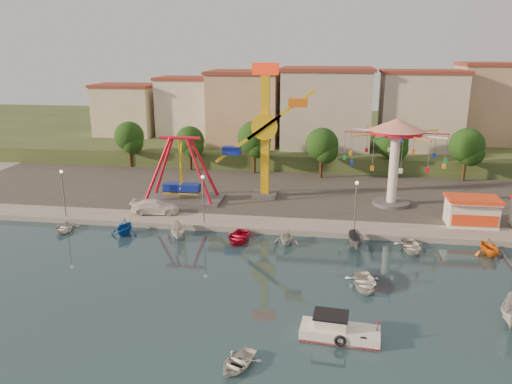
% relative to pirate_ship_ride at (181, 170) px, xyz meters
% --- Properties ---
extents(ground, '(200.00, 200.00, 0.00)m').
position_rel_pirate_ship_ride_xyz_m(ground, '(12.72, -20.71, -4.39)').
color(ground, '#122733').
rests_on(ground, ground).
extents(quay_deck, '(200.00, 100.00, 0.60)m').
position_rel_pirate_ship_ride_xyz_m(quay_deck, '(12.72, 41.29, -4.09)').
color(quay_deck, '#9E998E').
rests_on(quay_deck, ground).
extents(asphalt_pad, '(90.00, 28.00, 0.01)m').
position_rel_pirate_ship_ride_xyz_m(asphalt_pad, '(12.72, 9.29, -3.79)').
color(asphalt_pad, '#4C4944').
rests_on(asphalt_pad, quay_deck).
extents(hill_terrace, '(200.00, 60.00, 3.00)m').
position_rel_pirate_ship_ride_xyz_m(hill_terrace, '(12.72, 46.29, -2.89)').
color(hill_terrace, '#384C26').
rests_on(hill_terrace, ground).
extents(pirate_ship_ride, '(10.00, 5.00, 8.00)m').
position_rel_pirate_ship_ride_xyz_m(pirate_ship_ride, '(0.00, 0.00, 0.00)').
color(pirate_ship_ride, '#59595E').
rests_on(pirate_ship_ride, quay_deck).
extents(kamikaze_tower, '(8.23, 3.10, 16.50)m').
position_rel_pirate_ship_ride_xyz_m(kamikaze_tower, '(10.35, 2.86, 4.00)').
color(kamikaze_tower, '#59595E').
rests_on(kamikaze_tower, quay_deck).
extents(wave_swinger, '(11.60, 11.60, 10.40)m').
position_rel_pirate_ship_ride_xyz_m(wave_swinger, '(25.42, 1.91, 3.80)').
color(wave_swinger, '#59595E').
rests_on(wave_swinger, quay_deck).
extents(booth_left, '(5.40, 3.78, 3.08)m').
position_rel_pirate_ship_ride_xyz_m(booth_left, '(33.00, -4.23, -2.23)').
color(booth_left, white).
rests_on(booth_left, quay_deck).
extents(lamp_post_0, '(0.14, 0.14, 5.00)m').
position_rel_pirate_ship_ride_xyz_m(lamp_post_0, '(-11.28, -7.71, -1.29)').
color(lamp_post_0, '#59595E').
rests_on(lamp_post_0, quay_deck).
extents(lamp_post_1, '(0.14, 0.14, 5.00)m').
position_rel_pirate_ship_ride_xyz_m(lamp_post_1, '(4.72, -7.71, -1.29)').
color(lamp_post_1, '#59595E').
rests_on(lamp_post_1, quay_deck).
extents(lamp_post_2, '(0.14, 0.14, 5.00)m').
position_rel_pirate_ship_ride_xyz_m(lamp_post_2, '(20.72, -7.71, -1.29)').
color(lamp_post_2, '#59595E').
rests_on(lamp_post_2, quay_deck).
extents(tree_0, '(4.60, 4.60, 7.19)m').
position_rel_pirate_ship_ride_xyz_m(tree_0, '(-13.28, 16.26, 1.08)').
color(tree_0, '#382314').
rests_on(tree_0, quay_deck).
extents(tree_1, '(4.35, 4.35, 6.80)m').
position_rel_pirate_ship_ride_xyz_m(tree_1, '(-3.28, 15.53, 0.81)').
color(tree_1, '#382314').
rests_on(tree_1, quay_deck).
extents(tree_2, '(5.02, 5.02, 7.85)m').
position_rel_pirate_ship_ride_xyz_m(tree_2, '(6.72, 15.09, 1.52)').
color(tree_2, '#382314').
rests_on(tree_2, quay_deck).
extents(tree_3, '(4.68, 4.68, 7.32)m').
position_rel_pirate_ship_ride_xyz_m(tree_3, '(16.72, 13.65, 1.16)').
color(tree_3, '#382314').
rests_on(tree_3, quay_deck).
extents(tree_4, '(4.86, 4.86, 7.60)m').
position_rel_pirate_ship_ride_xyz_m(tree_4, '(26.72, 16.64, 1.35)').
color(tree_4, '#382314').
rests_on(tree_4, quay_deck).
extents(tree_5, '(4.83, 4.83, 7.54)m').
position_rel_pirate_ship_ride_xyz_m(tree_5, '(36.72, 14.82, 1.31)').
color(tree_5, '#382314').
rests_on(tree_5, quay_deck).
extents(building_0, '(9.26, 9.53, 11.87)m').
position_rel_pirate_ship_ride_xyz_m(building_0, '(-20.65, 25.35, 4.54)').
color(building_0, beige).
rests_on(building_0, hill_terrace).
extents(building_1, '(12.33, 9.01, 8.63)m').
position_rel_pirate_ship_ride_xyz_m(building_1, '(-8.60, 30.67, 2.92)').
color(building_1, silver).
rests_on(building_1, hill_terrace).
extents(building_2, '(11.95, 9.28, 11.23)m').
position_rel_pirate_ship_ride_xyz_m(building_2, '(4.54, 31.25, 4.22)').
color(building_2, tan).
rests_on(building_2, hill_terrace).
extents(building_3, '(12.59, 10.50, 9.20)m').
position_rel_pirate_ship_ride_xyz_m(building_3, '(18.33, 28.09, 3.20)').
color(building_3, beige).
rests_on(building_3, hill_terrace).
extents(building_4, '(10.75, 9.23, 9.24)m').
position_rel_pirate_ship_ride_xyz_m(building_4, '(31.79, 31.49, 3.22)').
color(building_4, beige).
rests_on(building_4, hill_terrace).
extents(building_5, '(12.77, 10.96, 11.21)m').
position_rel_pirate_ship_ride_xyz_m(building_5, '(45.09, 29.62, 4.21)').
color(building_5, tan).
rests_on(building_5, hill_terrace).
extents(cabin_motorboat, '(5.41, 2.42, 1.85)m').
position_rel_pirate_ship_ride_xyz_m(cabin_motorboat, '(18.91, -27.20, -3.90)').
color(cabin_motorboat, white).
rests_on(cabin_motorboat, ground).
extents(rowboat_a, '(3.20, 4.23, 0.83)m').
position_rel_pirate_ship_ride_xyz_m(rowboat_a, '(21.10, -19.38, -3.98)').
color(rowboat_a, white).
rests_on(rowboat_a, ground).
extents(rowboat_b, '(3.27, 3.78, 0.66)m').
position_rel_pirate_ship_ride_xyz_m(rowboat_b, '(12.83, -31.31, -4.06)').
color(rowboat_b, white).
rests_on(rowboat_b, ground).
extents(van, '(5.61, 2.93, 1.55)m').
position_rel_pirate_ship_ride_xyz_m(van, '(-1.53, -5.47, -3.02)').
color(van, white).
rests_on(van, quay_deck).
extents(moored_boat_0, '(2.98, 3.81, 0.72)m').
position_rel_pirate_ship_ride_xyz_m(moored_boat_0, '(-9.75, -10.91, -4.03)').
color(moored_boat_0, silver).
rests_on(moored_boat_0, ground).
extents(moored_boat_1, '(2.86, 3.30, 1.72)m').
position_rel_pirate_ship_ride_xyz_m(moored_boat_1, '(-3.00, -10.91, -3.53)').
color(moored_boat_1, '#1452B1').
rests_on(moored_boat_1, ground).
extents(moored_boat_2, '(2.25, 3.86, 1.40)m').
position_rel_pirate_ship_ride_xyz_m(moored_boat_2, '(2.77, -10.91, -3.69)').
color(moored_boat_2, silver).
rests_on(moored_boat_2, ground).
extents(moored_boat_3, '(3.27, 4.34, 0.85)m').
position_rel_pirate_ship_ride_xyz_m(moored_boat_3, '(9.09, -10.91, -3.97)').
color(moored_boat_3, red).
rests_on(moored_boat_3, ground).
extents(moored_boat_4, '(2.95, 3.29, 1.56)m').
position_rel_pirate_ship_ride_xyz_m(moored_boat_4, '(14.03, -10.91, -3.62)').
color(moored_boat_4, silver).
rests_on(moored_boat_4, ground).
extents(moored_boat_5, '(1.63, 3.74, 1.41)m').
position_rel_pirate_ship_ride_xyz_m(moored_boat_5, '(20.75, -10.91, -3.69)').
color(moored_boat_5, '#5B5B60').
rests_on(moored_boat_5, ground).
extents(moored_boat_6, '(3.10, 4.14, 0.82)m').
position_rel_pirate_ship_ride_xyz_m(moored_boat_6, '(26.02, -10.91, -3.98)').
color(moored_boat_6, silver).
rests_on(moored_boat_6, ground).
extents(moored_boat_7, '(3.43, 3.75, 1.67)m').
position_rel_pirate_ship_ride_xyz_m(moored_boat_7, '(33.07, -10.91, -3.56)').
color(moored_boat_7, orange).
rests_on(moored_boat_7, ground).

